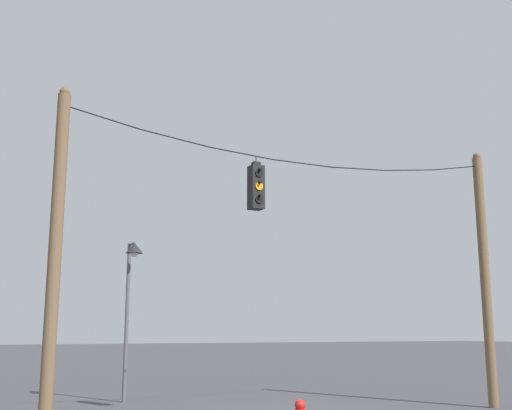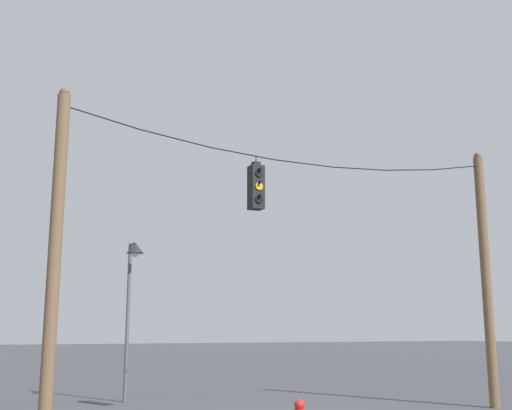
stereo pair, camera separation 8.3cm
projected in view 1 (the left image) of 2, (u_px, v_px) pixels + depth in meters
utility_pole_left at (55, 254)px, 13.67m from camera, size 0.28×0.28×7.53m
utility_pole_right at (485, 276)px, 18.96m from camera, size 0.28×0.28×7.53m
span_wire at (303, 156)px, 16.89m from camera, size 12.33×0.03×0.66m
traffic_light_over_intersection at (256, 187)px, 16.10m from camera, size 0.34×0.46×1.37m
street_lamp at (131, 276)px, 20.09m from camera, size 0.54×0.93×4.91m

